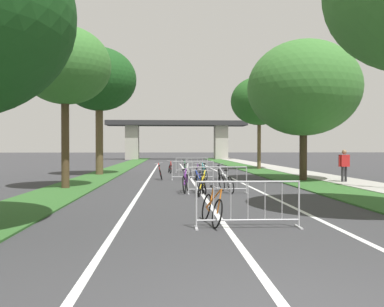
% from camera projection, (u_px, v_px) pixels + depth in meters
% --- Properties ---
extents(grass_verge_left, '(2.35, 69.04, 0.05)m').
position_uv_depth(grass_verge_left, '(116.00, 169.00, 31.69)').
color(grass_verge_left, '#2D5B26').
rests_on(grass_verge_left, ground).
extents(grass_verge_right, '(2.35, 69.04, 0.05)m').
position_uv_depth(grass_verge_right, '(252.00, 169.00, 32.36)').
color(grass_verge_right, '#2D5B26').
rests_on(grass_verge_right, ground).
extents(sidewalk_path_right, '(2.38, 69.04, 0.08)m').
position_uv_depth(sidewalk_path_right, '(280.00, 169.00, 32.51)').
color(sidewalk_path_right, '#9E9B93').
rests_on(sidewalk_path_right, ground).
extents(lane_stripe_center, '(0.14, 39.94, 0.01)m').
position_uv_depth(lane_stripe_center, '(190.00, 177.00, 23.77)').
color(lane_stripe_center, silver).
rests_on(lane_stripe_center, ground).
extents(lane_stripe_right_lane, '(0.14, 39.94, 0.01)m').
position_uv_depth(lane_stripe_right_lane, '(229.00, 177.00, 23.92)').
color(lane_stripe_right_lane, silver).
rests_on(lane_stripe_right_lane, ground).
extents(lane_stripe_left_lane, '(0.14, 39.94, 0.01)m').
position_uv_depth(lane_stripe_left_lane, '(150.00, 177.00, 23.63)').
color(lane_stripe_left_lane, silver).
rests_on(lane_stripe_left_lane, ground).
extents(overpass_bridge, '(21.60, 3.99, 5.96)m').
position_uv_depth(overpass_bridge, '(177.00, 132.00, 60.73)').
color(overpass_bridge, '#2D2D30').
rests_on(overpass_bridge, ground).
extents(tree_left_cypress_far, '(3.93, 3.93, 7.00)m').
position_uv_depth(tree_left_cypress_far, '(65.00, 66.00, 16.82)').
color(tree_left_cypress_far, '#4C3823').
rests_on(tree_left_cypress_far, ground).
extents(tree_left_pine_far, '(4.83, 4.83, 8.31)m').
position_uv_depth(tree_left_pine_far, '(99.00, 80.00, 25.45)').
color(tree_left_pine_far, brown).
rests_on(tree_left_pine_far, ground).
extents(tree_right_oak_mid, '(5.97, 5.97, 7.51)m').
position_uv_depth(tree_right_oak_mid, '(304.00, 88.00, 20.88)').
color(tree_right_oak_mid, '#3D2D1E').
rests_on(tree_right_oak_mid, ground).
extents(tree_right_pine_near, '(4.70, 4.70, 7.67)m').
position_uv_depth(tree_right_pine_near, '(259.00, 101.00, 32.35)').
color(tree_right_pine_near, brown).
rests_on(tree_right_pine_near, ground).
extents(crowd_barrier_nearest, '(2.35, 0.47, 1.05)m').
position_uv_depth(crowd_barrier_nearest, '(248.00, 205.00, 8.62)').
color(crowd_barrier_nearest, '#ADADB2').
rests_on(crowd_barrier_nearest, ground).
extents(crowd_barrier_second, '(2.36, 0.55, 1.05)m').
position_uv_depth(crowd_barrier_second, '(218.00, 180.00, 15.14)').
color(crowd_barrier_second, '#ADADB2').
rests_on(crowd_barrier_second, ground).
extents(crowd_barrier_third, '(2.35, 0.46, 1.05)m').
position_uv_depth(crowd_barrier_third, '(193.00, 171.00, 21.62)').
color(crowd_barrier_third, '#ADADB2').
rests_on(crowd_barrier_third, ground).
extents(crowd_barrier_fourth, '(2.35, 0.45, 1.05)m').
position_uv_depth(crowd_barrier_fourth, '(192.00, 165.00, 28.15)').
color(crowd_barrier_fourth, '#ADADB2').
rests_on(crowd_barrier_fourth, ground).
extents(bicycle_purple_0, '(0.48, 1.72, 0.94)m').
position_uv_depth(bicycle_purple_0, '(198.00, 174.00, 21.28)').
color(bicycle_purple_0, black).
rests_on(bicycle_purple_0, ground).
extents(bicycle_red_1, '(0.50, 1.65, 0.87)m').
position_uv_depth(bicycle_red_1, '(170.00, 168.00, 27.55)').
color(bicycle_red_1, black).
rests_on(bicycle_red_1, ground).
extents(bicycle_teal_2, '(0.48, 1.69, 0.95)m').
position_uv_depth(bicycle_teal_2, '(204.00, 173.00, 22.17)').
color(bicycle_teal_2, black).
rests_on(bicycle_teal_2, ground).
extents(bicycle_yellow_3, '(0.66, 1.56, 0.95)m').
position_uv_depth(bicycle_yellow_3, '(202.00, 186.00, 14.60)').
color(bicycle_yellow_3, black).
rests_on(bicycle_yellow_3, ground).
extents(bicycle_silver_4, '(0.69, 1.75, 1.00)m').
position_uv_depth(bicycle_silver_4, '(226.00, 183.00, 15.66)').
color(bicycle_silver_4, black).
rests_on(bicycle_silver_4, ground).
extents(bicycle_orange_5, '(0.60, 1.63, 0.93)m').
position_uv_depth(bicycle_orange_5, '(212.00, 208.00, 9.05)').
color(bicycle_orange_5, black).
rests_on(bicycle_orange_5, ground).
extents(bicycle_blue_6, '(0.58, 1.75, 0.92)m').
position_uv_depth(bicycle_blue_6, '(201.00, 183.00, 15.45)').
color(bicycle_blue_6, black).
rests_on(bicycle_blue_6, ground).
extents(bicycle_white_7, '(0.52, 1.73, 0.95)m').
position_uv_depth(bicycle_white_7, '(188.00, 173.00, 22.16)').
color(bicycle_white_7, black).
rests_on(bicycle_white_7, ground).
extents(bicycle_black_8, '(0.54, 1.60, 0.89)m').
position_uv_depth(bicycle_black_8, '(220.00, 173.00, 22.16)').
color(bicycle_black_8, black).
rests_on(bicycle_black_8, ground).
extents(bicycle_green_9, '(0.54, 1.64, 0.92)m').
position_uv_depth(bicycle_green_9, '(186.00, 167.00, 28.73)').
color(bicycle_green_9, black).
rests_on(bicycle_green_9, ground).
extents(bicycle_purple_10, '(0.55, 1.72, 0.96)m').
position_uv_depth(bicycle_purple_10, '(186.00, 183.00, 15.60)').
color(bicycle_purple_10, black).
rests_on(bicycle_purple_10, ground).
extents(bicycle_red_11, '(0.51, 1.60, 0.95)m').
position_uv_depth(bicycle_red_11, '(160.00, 173.00, 21.88)').
color(bicycle_red_11, black).
rests_on(bicycle_red_11, ground).
extents(pedestrian_with_backpack, '(0.61, 0.34, 1.69)m').
position_uv_depth(pedestrian_with_backpack, '(344.00, 163.00, 19.63)').
color(pedestrian_with_backpack, '#262628').
rests_on(pedestrian_with_backpack, ground).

